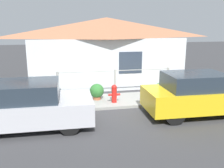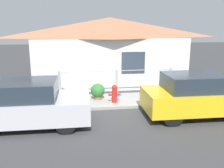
# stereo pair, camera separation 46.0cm
# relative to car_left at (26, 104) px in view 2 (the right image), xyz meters

# --- Properties ---
(ground_plane) EXTENTS (60.00, 60.00, 0.00)m
(ground_plane) POSITION_rel_car_left_xyz_m (3.26, 1.05, -0.70)
(ground_plane) COLOR #38383A
(sidewalk) EXTENTS (24.00, 1.78, 0.11)m
(sidewalk) POSITION_rel_car_left_xyz_m (3.26, 1.94, -0.65)
(sidewalk) COLOR gray
(sidewalk) RESTS_ON ground_plane
(house) EXTENTS (7.73, 2.23, 3.37)m
(house) POSITION_rel_car_left_xyz_m (3.26, 4.55, 1.99)
(house) COLOR silver
(house) RESTS_ON ground_plane
(fence) EXTENTS (4.90, 0.10, 1.08)m
(fence) POSITION_rel_car_left_xyz_m (3.26, 2.68, 0.00)
(fence) COLOR #999993
(fence) RESTS_ON sidewalk
(car_left) EXTENTS (3.81, 1.81, 1.42)m
(car_left) POSITION_rel_car_left_xyz_m (0.00, 0.00, 0.00)
(car_left) COLOR #B7B7BC
(car_left) RESTS_ON ground_plane
(car_right) EXTENTS (3.67, 1.73, 1.47)m
(car_right) POSITION_rel_car_left_xyz_m (5.56, 0.00, 0.03)
(car_right) COLOR gold
(car_right) RESTS_ON ground_plane
(fire_hydrant) EXTENTS (0.47, 0.21, 0.70)m
(fire_hydrant) POSITION_rel_car_left_xyz_m (2.99, 1.59, -0.23)
(fire_hydrant) COLOR red
(fire_hydrant) RESTS_ON sidewalk
(potted_plant_near_hydrant) EXTENTS (0.57, 0.57, 0.64)m
(potted_plant_near_hydrant) POSITION_rel_car_left_xyz_m (2.38, 2.09, -0.26)
(potted_plant_near_hydrant) COLOR #9E5638
(potted_plant_near_hydrant) RESTS_ON sidewalk
(potted_plant_by_fence) EXTENTS (0.43, 0.43, 0.53)m
(potted_plant_by_fence) POSITION_rel_car_left_xyz_m (0.39, 2.24, -0.32)
(potted_plant_by_fence) COLOR #9E5638
(potted_plant_by_fence) RESTS_ON sidewalk
(potted_plant_corner) EXTENTS (0.35, 0.35, 0.50)m
(potted_plant_corner) POSITION_rel_car_left_xyz_m (5.13, 2.29, -0.34)
(potted_plant_corner) COLOR #9E5638
(potted_plant_corner) RESTS_ON sidewalk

